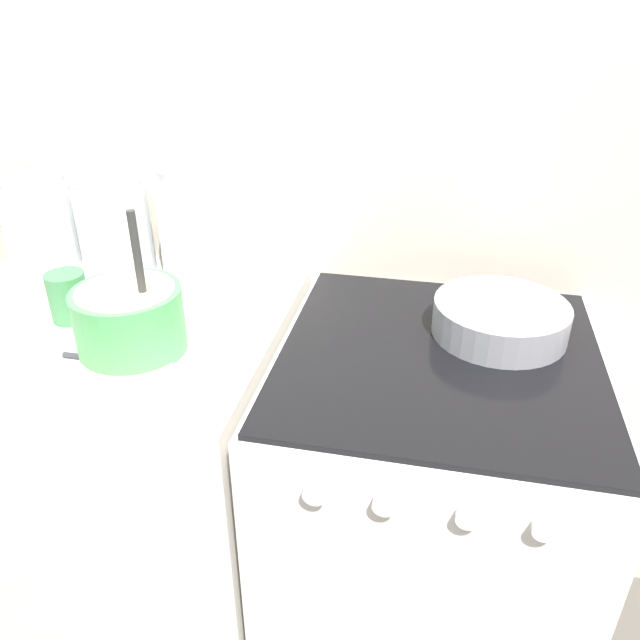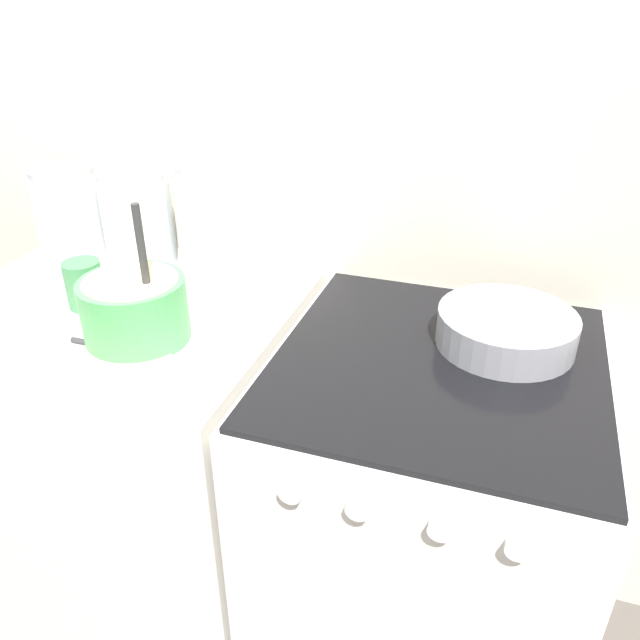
# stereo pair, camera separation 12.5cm
# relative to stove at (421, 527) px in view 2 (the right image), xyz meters

# --- Properties ---
(wall_back) EXTENTS (4.59, 0.05, 2.40)m
(wall_back) POSITION_rel_stove_xyz_m (-0.34, 0.36, 0.75)
(wall_back) COLOR beige
(wall_back) RESTS_ON ground_plane
(countertop_cabinet) EXTENTS (0.79, 0.68, 0.91)m
(countertop_cabinet) POSITION_rel_stove_xyz_m (-0.74, 0.00, 0.00)
(countertop_cabinet) COLOR silver
(countertop_cabinet) RESTS_ON ground_plane
(stove) EXTENTS (0.65, 0.69, 0.91)m
(stove) POSITION_rel_stove_xyz_m (0.00, 0.00, 0.00)
(stove) COLOR white
(stove) RESTS_ON ground_plane
(mixing_bowl) EXTENTS (0.21, 0.21, 0.29)m
(mixing_bowl) POSITION_rel_stove_xyz_m (-0.60, -0.11, 0.53)
(mixing_bowl) COLOR #4CA559
(mixing_bowl) RESTS_ON countertop_cabinet
(baking_pan) EXTENTS (0.27, 0.27, 0.07)m
(baking_pan) POSITION_rel_stove_xyz_m (0.11, 0.10, 0.49)
(baking_pan) COLOR gray
(baking_pan) RESTS_ON stove
(storage_jar_left) EXTENTS (0.18, 0.18, 0.23)m
(storage_jar_left) POSITION_rel_stove_xyz_m (-1.01, 0.23, 0.55)
(storage_jar_left) COLOR silver
(storage_jar_left) RESTS_ON countertop_cabinet
(storage_jar_middle) EXTENTS (0.18, 0.18, 0.23)m
(storage_jar_middle) POSITION_rel_stove_xyz_m (-0.80, 0.23, 0.55)
(storage_jar_middle) COLOR silver
(storage_jar_middle) RESTS_ON countertop_cabinet
(storage_jar_right) EXTENTS (0.17, 0.17, 0.28)m
(storage_jar_right) POSITION_rel_stove_xyz_m (-0.60, 0.23, 0.57)
(storage_jar_right) COLOR silver
(storage_jar_right) RESTS_ON countertop_cabinet
(tin_can) EXTENTS (0.08, 0.08, 0.11)m
(tin_can) POSITION_rel_stove_xyz_m (-0.79, -0.02, 0.51)
(tin_can) COLOR #3F7F4C
(tin_can) RESTS_ON countertop_cabinet
(recipe_page) EXTENTS (0.17, 0.21, 0.01)m
(recipe_page) POSITION_rel_stove_xyz_m (-0.58, -0.21, 0.46)
(recipe_page) COLOR beige
(recipe_page) RESTS_ON countertop_cabinet
(measuring_spoon) EXTENTS (0.12, 0.04, 0.04)m
(measuring_spoon) POSITION_rel_stove_xyz_m (-0.63, -0.17, 0.47)
(measuring_spoon) COLOR #333338
(measuring_spoon) RESTS_ON countertop_cabinet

